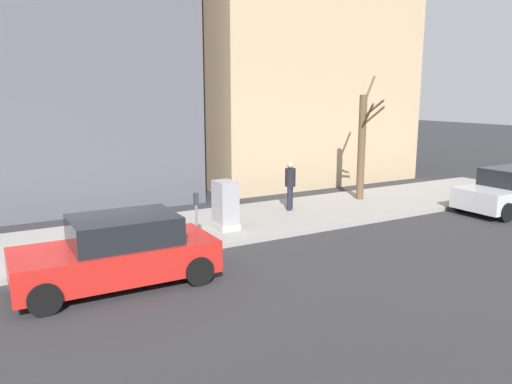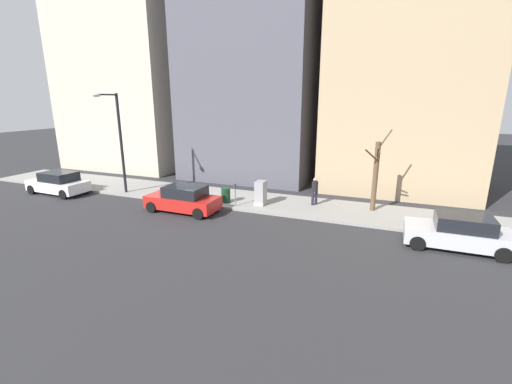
# 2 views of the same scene
# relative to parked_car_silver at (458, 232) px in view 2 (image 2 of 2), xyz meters

# --- Properties ---
(ground_plane) EXTENTS (120.00, 120.00, 0.00)m
(ground_plane) POSITION_rel_parked_car_silver_xyz_m (1.14, 14.03, -0.74)
(ground_plane) COLOR #2B2B2D
(sidewalk) EXTENTS (4.00, 36.00, 0.15)m
(sidewalk) POSITION_rel_parked_car_silver_xyz_m (3.14, 14.03, -0.66)
(sidewalk) COLOR gray
(sidewalk) RESTS_ON ground
(parked_car_silver) EXTENTS (1.93, 4.20, 1.52)m
(parked_car_silver) POSITION_rel_parked_car_silver_xyz_m (0.00, 0.00, 0.00)
(parked_car_silver) COLOR #B7B7BC
(parked_car_silver) RESTS_ON ground
(parked_car_red) EXTENTS (1.97, 4.22, 1.52)m
(parked_car_red) POSITION_rel_parked_car_silver_xyz_m (-0.04, 13.85, 0.00)
(parked_car_red) COLOR red
(parked_car_red) RESTS_ON ground
(parked_car_white) EXTENTS (2.04, 4.26, 1.52)m
(parked_car_white) POSITION_rel_parked_car_silver_xyz_m (0.12, 23.97, 0.00)
(parked_car_white) COLOR white
(parked_car_white) RESTS_ON ground
(parking_meter) EXTENTS (0.14, 0.10, 1.35)m
(parking_meter) POSITION_rel_parked_car_silver_xyz_m (1.59, 11.33, 0.24)
(parking_meter) COLOR slate
(parking_meter) RESTS_ON sidewalk
(utility_box) EXTENTS (0.83, 0.61, 1.43)m
(utility_box) POSITION_rel_parked_car_silver_xyz_m (2.44, 10.05, 0.11)
(utility_box) COLOR #A8A399
(utility_box) RESTS_ON sidewalk
(streetlamp) EXTENTS (1.97, 0.32, 6.50)m
(streetlamp) POSITION_rel_parked_car_silver_xyz_m (1.43, 19.60, 3.28)
(streetlamp) COLOR black
(streetlamp) RESTS_ON sidewalk
(bare_tree) EXTENTS (1.35, 1.26, 4.59)m
(bare_tree) POSITION_rel_parked_car_silver_xyz_m (3.71, 3.71, 1.51)
(bare_tree) COLOR brown
(bare_tree) RESTS_ON sidewalk
(trash_bin) EXTENTS (0.56, 0.56, 0.90)m
(trash_bin) POSITION_rel_parked_car_silver_xyz_m (2.04, 12.19, -0.14)
(trash_bin) COLOR #14381E
(trash_bin) RESTS_ON sidewalk
(pedestrian_near_meter) EXTENTS (0.36, 0.36, 1.66)m
(pedestrian_near_meter) POSITION_rel_parked_car_silver_xyz_m (3.54, 7.03, 0.35)
(pedestrian_near_meter) COLOR #1E1E2D
(pedestrian_near_meter) RESTS_ON sidewalk
(office_tower_left) EXTENTS (10.11, 10.11, 20.97)m
(office_tower_left) POSITION_rel_parked_car_silver_xyz_m (11.70, 2.64, 9.75)
(office_tower_left) COLOR tan
(office_tower_left) RESTS_ON ground
(office_block_center) EXTENTS (10.17, 10.17, 22.75)m
(office_block_center) POSITION_rel_parked_car_silver_xyz_m (11.73, 13.89, 10.64)
(office_block_center) COLOR #4C4C56
(office_block_center) RESTS_ON ground
(office_tower_right) EXTENTS (11.14, 11.14, 27.76)m
(office_tower_right) POSITION_rel_parked_car_silver_xyz_m (12.21, 26.19, 13.15)
(office_tower_right) COLOR #BCB29E
(office_tower_right) RESTS_ON ground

